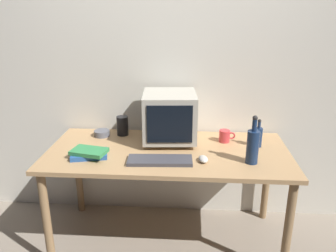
% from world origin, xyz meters
% --- Properties ---
extents(ground_plane, '(6.00, 6.00, 0.00)m').
position_xyz_m(ground_plane, '(0.00, 0.00, 0.00)').
color(ground_plane, gray).
extents(back_wall, '(4.00, 0.08, 2.50)m').
position_xyz_m(back_wall, '(0.00, 0.45, 1.25)').
color(back_wall, silver).
rests_on(back_wall, ground).
extents(desk, '(1.70, 0.79, 0.75)m').
position_xyz_m(desk, '(0.00, 0.00, 0.66)').
color(desk, tan).
rests_on(desk, ground).
extents(crt_monitor, '(0.41, 0.41, 0.37)m').
position_xyz_m(crt_monitor, '(-0.00, 0.17, 0.94)').
color(crt_monitor, '#B2AD9E').
rests_on(crt_monitor, desk).
extents(keyboard, '(0.43, 0.17, 0.02)m').
position_xyz_m(keyboard, '(-0.04, -0.20, 0.76)').
color(keyboard, '#3F3F47').
rests_on(keyboard, desk).
extents(computer_mouse, '(0.07, 0.11, 0.04)m').
position_xyz_m(computer_mouse, '(0.24, -0.17, 0.76)').
color(computer_mouse, beige).
rests_on(computer_mouse, desk).
extents(bottle_tall, '(0.08, 0.08, 0.32)m').
position_xyz_m(bottle_tall, '(0.55, -0.17, 0.87)').
color(bottle_tall, navy).
rests_on(bottle_tall, desk).
extents(bottle_short, '(0.06, 0.06, 0.21)m').
position_xyz_m(bottle_short, '(0.64, 0.11, 0.82)').
color(bottle_short, navy).
rests_on(bottle_short, desk).
extents(book_stack, '(0.27, 0.21, 0.06)m').
position_xyz_m(book_stack, '(-0.52, -0.15, 0.77)').
color(book_stack, '#28569E').
rests_on(book_stack, desk).
extents(mug, '(0.12, 0.08, 0.09)m').
position_xyz_m(mug, '(0.41, 0.19, 0.79)').
color(mug, '#CC383D').
rests_on(mug, desk).
extents(cd_spindle, '(0.12, 0.12, 0.04)m').
position_xyz_m(cd_spindle, '(-0.53, 0.24, 0.77)').
color(cd_spindle, '#595B66').
rests_on(cd_spindle, desk).
extents(metal_canister, '(0.09, 0.09, 0.15)m').
position_xyz_m(metal_canister, '(-0.38, 0.28, 0.82)').
color(metal_canister, black).
rests_on(metal_canister, desk).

